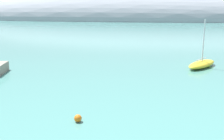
% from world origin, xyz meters
% --- Properties ---
extents(distant_ridge, '(324.36, 72.63, 41.86)m').
position_xyz_m(distant_ridge, '(-4.43, 195.33, 0.00)').
color(distant_ridge, '#999EA8').
rests_on(distant_ridge, ground).
extents(sailboat_yellow_near_shore, '(6.20, 7.44, 7.52)m').
position_xyz_m(sailboat_yellow_near_shore, '(12.78, 37.09, 0.58)').
color(sailboat_yellow_near_shore, yellow).
rests_on(sailboat_yellow_near_shore, water).
extents(mooring_buoy_orange, '(0.64, 0.64, 0.64)m').
position_xyz_m(mooring_buoy_orange, '(-1.13, 14.08, 0.32)').
color(mooring_buoy_orange, orange).
rests_on(mooring_buoy_orange, water).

